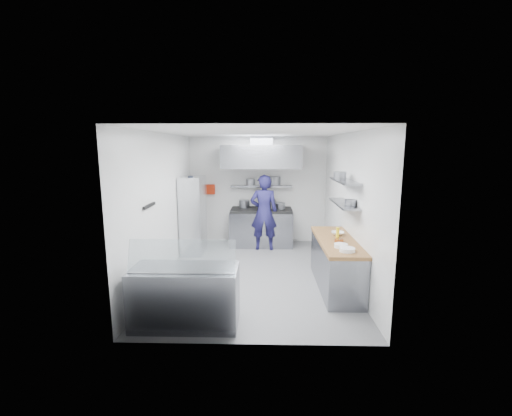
{
  "coord_description": "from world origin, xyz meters",
  "views": [
    {
      "loc": [
        0.18,
        -6.56,
        2.53
      ],
      "look_at": [
        0.0,
        0.6,
        1.25
      ],
      "focal_mm": 24.0,
      "sensor_mm": 36.0,
      "label": 1
    }
  ],
  "objects_px": {
    "display_case": "(186,296)",
    "wire_rack": "(193,215)",
    "gas_range": "(261,228)",
    "chef": "(264,213)"
  },
  "relations": [
    {
      "from": "gas_range",
      "to": "wire_rack",
      "type": "xyz_separation_m",
      "value": [
        -1.63,
        -0.66,
        0.48
      ]
    },
    {
      "from": "chef",
      "to": "wire_rack",
      "type": "bearing_deg",
      "value": 8.41
    },
    {
      "from": "display_case",
      "to": "wire_rack",
      "type": "bearing_deg",
      "value": 99.67
    },
    {
      "from": "gas_range",
      "to": "wire_rack",
      "type": "height_order",
      "value": "wire_rack"
    },
    {
      "from": "gas_range",
      "to": "chef",
      "type": "bearing_deg",
      "value": -80.06
    },
    {
      "from": "gas_range",
      "to": "chef",
      "type": "height_order",
      "value": "chef"
    },
    {
      "from": "wire_rack",
      "to": "display_case",
      "type": "bearing_deg",
      "value": -80.33
    },
    {
      "from": "chef",
      "to": "gas_range",
      "type": "bearing_deg",
      "value": -80.83
    },
    {
      "from": "gas_range",
      "to": "wire_rack",
      "type": "distance_m",
      "value": 1.82
    },
    {
      "from": "chef",
      "to": "display_case",
      "type": "bearing_deg",
      "value": 72.58
    }
  ]
}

